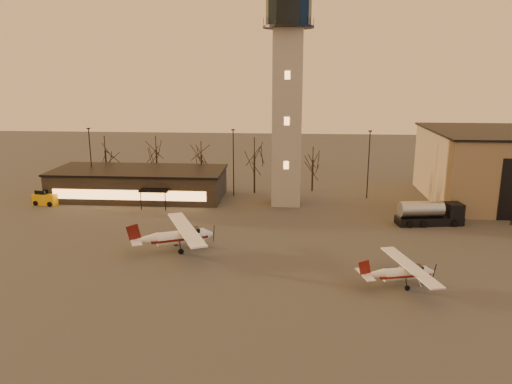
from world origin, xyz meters
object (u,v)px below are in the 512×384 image
cessna_front (406,275)px  fuel_truck (429,215)px  cessna_rear (182,239)px  service_cart (46,199)px  terminal (139,183)px  control_tower (288,88)px

cessna_front → fuel_truck: fuel_truck is taller
cessna_rear → fuel_truck: bearing=-3.3°
fuel_truck → service_cart: size_ratio=2.27×
terminal → cessna_front: terminal is taller
cessna_front → service_cart: 51.21m
control_tower → service_cart: (-34.07, -2.99, -15.50)m
cessna_rear → service_cart: size_ratio=3.20×
service_cart → cessna_front: bearing=-18.4°
control_tower → fuel_truck: 24.93m
terminal → control_tower: bearing=-5.1°
cessna_rear → fuel_truck: 30.62m
terminal → cessna_front: 44.05m
service_cart → fuel_truck: bearing=3.5°
cessna_front → fuel_truck: bearing=55.5°
cessna_front → cessna_rear: bearing=146.7°
cessna_rear → cessna_front: bearing=-43.2°
terminal → cessna_rear: terminal is taller
control_tower → cessna_front: 33.02m
terminal → service_cart: size_ratio=6.90×
terminal → service_cart: 13.12m
terminal → service_cart: bearing=-157.6°
cessna_rear → service_cart: 28.63m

